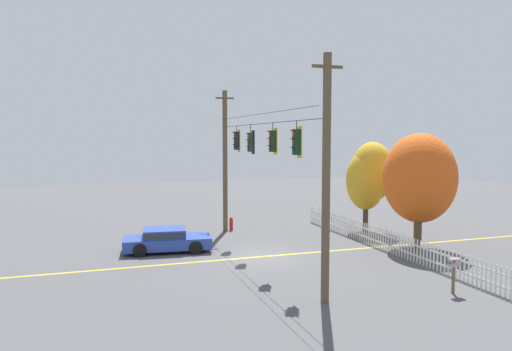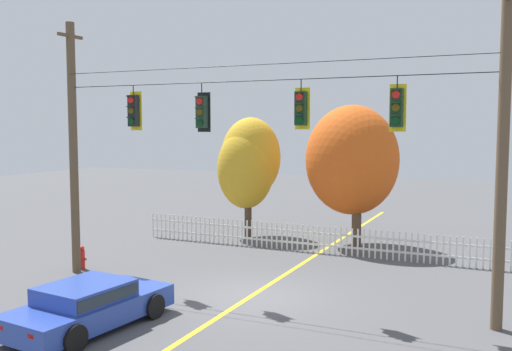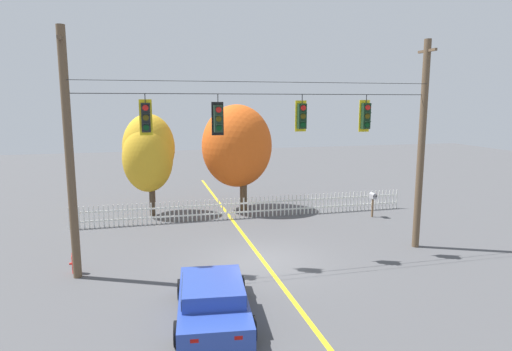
{
  "view_description": "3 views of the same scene",
  "coord_description": "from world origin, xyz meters",
  "px_view_note": "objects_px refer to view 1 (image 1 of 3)",
  "views": [
    {
      "loc": [
        21.15,
        -7.34,
        5.61
      ],
      "look_at": [
        0.79,
        -0.53,
        3.94
      ],
      "focal_mm": 33.72,
      "sensor_mm": 36.0,
      "label": 1
    },
    {
      "loc": [
        6.94,
        -14.86,
        4.99
      ],
      "look_at": [
        0.39,
        -0.56,
        3.62
      ],
      "focal_mm": 39.95,
      "sensor_mm": 36.0,
      "label": 2
    },
    {
      "loc": [
        -4.21,
        -15.55,
        6.0
      ],
      "look_at": [
        -0.28,
        -0.06,
        3.32
      ],
      "focal_mm": 30.9,
      "sensor_mm": 36.0,
      "label": 3
    }
  ],
  "objects_px": {
    "traffic_signal_westbound_side": "(273,141)",
    "autumn_maple_near_fence": "(369,176)",
    "traffic_signal_northbound_primary": "(237,141)",
    "fire_hydrant": "(231,224)",
    "autumn_maple_mid": "(418,179)",
    "parked_car": "(166,239)",
    "traffic_signal_southbound_primary": "(297,142)",
    "roadside_mailbox": "(454,265)",
    "traffic_signal_northbound_secondary": "(251,142)"
  },
  "relations": [
    {
      "from": "traffic_signal_westbound_side",
      "to": "autumn_maple_near_fence",
      "type": "distance_m",
      "value": 10.17
    },
    {
      "from": "traffic_signal_northbound_primary",
      "to": "fire_hydrant",
      "type": "height_order",
      "value": "traffic_signal_northbound_primary"
    },
    {
      "from": "traffic_signal_westbound_side",
      "to": "fire_hydrant",
      "type": "distance_m",
      "value": 9.71
    },
    {
      "from": "traffic_signal_northbound_primary",
      "to": "autumn_maple_mid",
      "type": "relative_size",
      "value": 0.24
    },
    {
      "from": "parked_car",
      "to": "traffic_signal_southbound_primary",
      "type": "bearing_deg",
      "value": 31.75
    },
    {
      "from": "autumn_maple_mid",
      "to": "roadside_mailbox",
      "type": "relative_size",
      "value": 4.49
    },
    {
      "from": "autumn_maple_near_fence",
      "to": "roadside_mailbox",
      "type": "xyz_separation_m",
      "value": [
        11.33,
        -3.46,
        -2.29
      ]
    },
    {
      "from": "traffic_signal_northbound_primary",
      "to": "autumn_maple_near_fence",
      "type": "bearing_deg",
      "value": 89.34
    },
    {
      "from": "autumn_maple_near_fence",
      "to": "parked_car",
      "type": "height_order",
      "value": "autumn_maple_near_fence"
    },
    {
      "from": "parked_car",
      "to": "roadside_mailbox",
      "type": "bearing_deg",
      "value": 42.22
    },
    {
      "from": "traffic_signal_northbound_secondary",
      "to": "autumn_maple_near_fence",
      "type": "xyz_separation_m",
      "value": [
        -2.39,
        8.27,
        -2.07
      ]
    },
    {
      "from": "traffic_signal_southbound_primary",
      "to": "roadside_mailbox",
      "type": "relative_size",
      "value": 1.09
    },
    {
      "from": "traffic_signal_northbound_primary",
      "to": "traffic_signal_northbound_secondary",
      "type": "xyz_separation_m",
      "value": [
        2.49,
        -0.0,
        -0.06
      ]
    },
    {
      "from": "parked_car",
      "to": "autumn_maple_mid",
      "type": "bearing_deg",
      "value": 75.15
    },
    {
      "from": "traffic_signal_northbound_secondary",
      "to": "traffic_signal_southbound_primary",
      "type": "bearing_deg",
      "value": 0.0
    },
    {
      "from": "traffic_signal_northbound_secondary",
      "to": "fire_hydrant",
      "type": "height_order",
      "value": "traffic_signal_northbound_secondary"
    },
    {
      "from": "parked_car",
      "to": "traffic_signal_northbound_primary",
      "type": "bearing_deg",
      "value": 111.15
    },
    {
      "from": "traffic_signal_northbound_primary",
      "to": "traffic_signal_southbound_primary",
      "type": "height_order",
      "value": "same"
    },
    {
      "from": "autumn_maple_mid",
      "to": "parked_car",
      "type": "height_order",
      "value": "autumn_maple_mid"
    },
    {
      "from": "traffic_signal_southbound_primary",
      "to": "roadside_mailbox",
      "type": "bearing_deg",
      "value": 56.5
    },
    {
      "from": "traffic_signal_northbound_secondary",
      "to": "parked_car",
      "type": "relative_size",
      "value": 0.33
    },
    {
      "from": "roadside_mailbox",
      "to": "traffic_signal_southbound_primary",
      "type": "bearing_deg",
      "value": -123.5
    },
    {
      "from": "autumn_maple_near_fence",
      "to": "roadside_mailbox",
      "type": "relative_size",
      "value": 4.13
    },
    {
      "from": "traffic_signal_northbound_secondary",
      "to": "parked_car",
      "type": "distance_m",
      "value": 6.39
    },
    {
      "from": "autumn_maple_near_fence",
      "to": "fire_hydrant",
      "type": "relative_size",
      "value": 6.58
    },
    {
      "from": "traffic_signal_northbound_secondary",
      "to": "autumn_maple_mid",
      "type": "height_order",
      "value": "traffic_signal_northbound_secondary"
    },
    {
      "from": "traffic_signal_northbound_primary",
      "to": "fire_hydrant",
      "type": "distance_m",
      "value": 5.73
    },
    {
      "from": "traffic_signal_westbound_side",
      "to": "roadside_mailbox",
      "type": "bearing_deg",
      "value": 39.67
    },
    {
      "from": "traffic_signal_westbound_side",
      "to": "roadside_mailbox",
      "type": "xyz_separation_m",
      "value": [
        5.79,
        4.81,
        -4.42
      ]
    },
    {
      "from": "traffic_signal_westbound_side",
      "to": "autumn_maple_near_fence",
      "type": "height_order",
      "value": "traffic_signal_westbound_side"
    },
    {
      "from": "traffic_signal_northbound_primary",
      "to": "parked_car",
      "type": "relative_size",
      "value": 0.32
    },
    {
      "from": "traffic_signal_southbound_primary",
      "to": "autumn_maple_mid",
      "type": "relative_size",
      "value": 0.24
    },
    {
      "from": "traffic_signal_westbound_side",
      "to": "traffic_signal_southbound_primary",
      "type": "bearing_deg",
      "value": 0.01
    },
    {
      "from": "traffic_signal_southbound_primary",
      "to": "parked_car",
      "type": "bearing_deg",
      "value": -148.25
    },
    {
      "from": "traffic_signal_westbound_side",
      "to": "autumn_maple_near_fence",
      "type": "xyz_separation_m",
      "value": [
        -5.54,
        8.27,
        -2.13
      ]
    },
    {
      "from": "traffic_signal_northbound_primary",
      "to": "roadside_mailbox",
      "type": "bearing_deg",
      "value": 22.81
    },
    {
      "from": "traffic_signal_southbound_primary",
      "to": "parked_car",
      "type": "distance_m",
      "value": 9.21
    },
    {
      "from": "traffic_signal_northbound_primary",
      "to": "parked_car",
      "type": "height_order",
      "value": "traffic_signal_northbound_primary"
    },
    {
      "from": "traffic_signal_northbound_secondary",
      "to": "traffic_signal_westbound_side",
      "type": "relative_size",
      "value": 1.06
    },
    {
      "from": "fire_hydrant",
      "to": "traffic_signal_northbound_primary",
      "type": "bearing_deg",
      "value": -8.47
    },
    {
      "from": "traffic_signal_northbound_secondary",
      "to": "autumn_maple_mid",
      "type": "distance_m",
      "value": 8.71
    },
    {
      "from": "traffic_signal_northbound_secondary",
      "to": "traffic_signal_southbound_primary",
      "type": "height_order",
      "value": "same"
    },
    {
      "from": "traffic_signal_northbound_secondary",
      "to": "fire_hydrant",
      "type": "bearing_deg",
      "value": 175.62
    },
    {
      "from": "parked_car",
      "to": "fire_hydrant",
      "type": "height_order",
      "value": "parked_car"
    },
    {
      "from": "autumn_maple_near_fence",
      "to": "fire_hydrant",
      "type": "height_order",
      "value": "autumn_maple_near_fence"
    },
    {
      "from": "traffic_signal_southbound_primary",
      "to": "traffic_signal_westbound_side",
      "type": "bearing_deg",
      "value": -179.99
    },
    {
      "from": "fire_hydrant",
      "to": "roadside_mailbox",
      "type": "relative_size",
      "value": 0.63
    },
    {
      "from": "traffic_signal_northbound_secondary",
      "to": "fire_hydrant",
      "type": "distance_m",
      "value": 7.18
    },
    {
      "from": "parked_car",
      "to": "roadside_mailbox",
      "type": "distance_m",
      "value": 13.28
    },
    {
      "from": "autumn_maple_near_fence",
      "to": "roadside_mailbox",
      "type": "height_order",
      "value": "autumn_maple_near_fence"
    }
  ]
}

